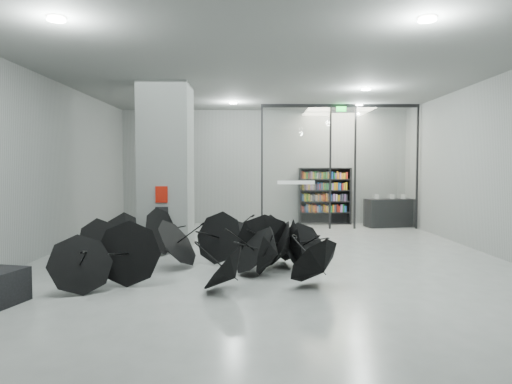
{
  "coord_description": "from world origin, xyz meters",
  "views": [
    {
      "loc": [
        -0.33,
        -9.31,
        1.97
      ],
      "look_at": [
        -0.3,
        1.5,
        1.4
      ],
      "focal_mm": 32.32,
      "sensor_mm": 36.0,
      "label": 1
    }
  ],
  "objects_px": {
    "column": "(166,167)",
    "bookshelf": "(325,196)",
    "shop_counter": "(389,213)",
    "umbrella_cluster": "(215,253)"
  },
  "relations": [
    {
      "from": "column",
      "to": "bookshelf",
      "type": "height_order",
      "value": "column"
    },
    {
      "from": "column",
      "to": "shop_counter",
      "type": "bearing_deg",
      "value": 30.96
    },
    {
      "from": "bookshelf",
      "to": "column",
      "type": "bearing_deg",
      "value": -137.42
    },
    {
      "from": "shop_counter",
      "to": "umbrella_cluster",
      "type": "xyz_separation_m",
      "value": [
        -5.25,
        -6.42,
        -0.15
      ]
    },
    {
      "from": "bookshelf",
      "to": "shop_counter",
      "type": "xyz_separation_m",
      "value": [
        2.03,
        -0.76,
        -0.52
      ]
    },
    {
      "from": "bookshelf",
      "to": "shop_counter",
      "type": "height_order",
      "value": "bookshelf"
    },
    {
      "from": "column",
      "to": "shop_counter",
      "type": "xyz_separation_m",
      "value": [
        6.65,
        3.99,
        -1.53
      ]
    },
    {
      "from": "umbrella_cluster",
      "to": "shop_counter",
      "type": "bearing_deg",
      "value": 50.69
    },
    {
      "from": "bookshelf",
      "to": "shop_counter",
      "type": "distance_m",
      "value": 2.22
    },
    {
      "from": "column",
      "to": "bookshelf",
      "type": "xyz_separation_m",
      "value": [
        4.62,
        4.75,
        -1.01
      ]
    }
  ]
}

